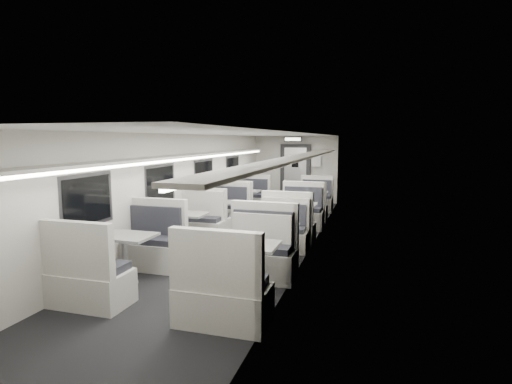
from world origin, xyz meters
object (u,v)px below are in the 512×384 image
Objects in this scene: vestibule_door at (295,174)px; exit_sign at (293,139)px; booth_left_a at (246,202)px; booth_left_c at (185,231)px; booth_left_b at (219,215)px; booth_right_d at (245,270)px; booth_right_b at (296,219)px; passenger at (238,195)px; booth_right_a at (312,203)px; booth_left_d at (125,259)px; booth_right_c at (276,242)px.

vestibule_door is 3.39× the size of exit_sign.
booth_left_a is 0.96× the size of booth_left_c.
booth_right_d is at bearing -63.42° from booth_left_b.
booth_left_c is 6.70m from exit_sign.
booth_right_d is (0.00, -3.94, 0.02)m from booth_right_b.
passenger is (0.06, -0.84, 0.32)m from booth_left_a.
booth_left_a is 0.91m from passenger.
booth_left_a is 1.00× the size of vestibule_door.
booth_left_c reaches higher than booth_right_a.
booth_left_d is (0.00, -6.19, 0.03)m from booth_left_a.
booth_right_d is at bearing -90.00° from booth_right_a.
booth_left_a reaches higher than booth_left_b.
booth_left_d reaches higher than booth_right_a.
vestibule_door is at bearing 101.25° from booth_right_b.
booth_right_b is at bearing 63.05° from booth_left_d.
booth_right_d is (0.00, -1.87, 0.06)m from booth_right_c.
booth_left_b is 1.00× the size of booth_right_a.
booth_left_a is at bearing 90.00° from booth_left_b.
booth_right_c is (0.00, -2.07, -0.04)m from booth_right_b.
booth_left_a is 4.76m from booth_right_c.
booth_right_b is at bearing -78.75° from vestibule_door.
booth_right_a is 1.05× the size of booth_right_c.
passenger is at bearing -148.61° from booth_right_a.
booth_right_b is (2.00, 1.82, 0.01)m from booth_left_c.
booth_right_b is (2.00, -0.06, 0.02)m from booth_left_b.
booth_left_a is 1.00× the size of booth_left_b.
booth_left_c is 4.84m from booth_right_a.
exit_sign is at bearing -90.00° from vestibule_door.
booth_right_a is at bearing 90.00° from booth_right_d.
booth_left_c is 0.98× the size of booth_right_b.
vestibule_door is at bearing 98.03° from booth_right_c.
booth_right_d reaches higher than booth_left_c.
vestibule_door reaches higher than booth_right_d.
exit_sign is at bearing 66.36° from booth_left_a.
vestibule_door is (-1.00, 5.03, 0.64)m from booth_right_b.
exit_sign is (1.00, 2.28, 1.90)m from booth_left_a.
booth_right_c is (2.00, -4.32, -0.02)m from booth_left_a.
booth_right_c is at bearing 90.00° from booth_right_d.
booth_left_b is at bearing -128.36° from booth_right_a.
booth_left_c is 1.04× the size of vestibule_door.
booth_right_a is at bearing 90.00° from booth_right_c.
vestibule_door is at bearing 99.73° from passenger.
booth_left_a is 3.40× the size of exit_sign.
passenger is at bearing -85.63° from booth_left_a.
vestibule_door is at bearing 83.63° from booth_left_d.
exit_sign is (-1.00, 1.95, 1.91)m from booth_right_a.
booth_left_c is 2.12m from booth_left_d.
exit_sign reaches higher than vestibule_door.
passenger is at bearing 88.86° from booth_left_c.
booth_right_d is at bearing -45.85° from passenger.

